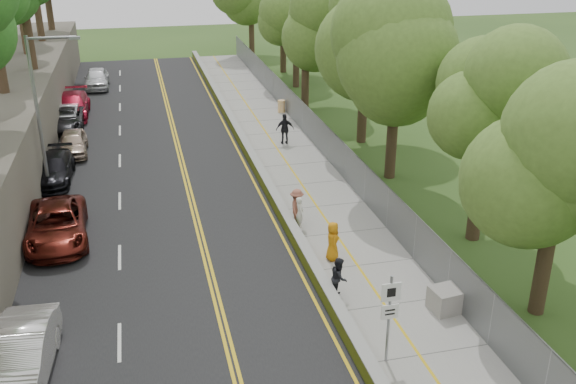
% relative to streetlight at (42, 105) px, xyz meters
% --- Properties ---
extents(ground, '(140.00, 140.00, 0.00)m').
position_rel_streetlight_xyz_m(ground, '(10.46, -14.00, -4.64)').
color(ground, '#33511E').
rests_on(ground, ground).
extents(road, '(11.20, 66.00, 0.04)m').
position_rel_streetlight_xyz_m(road, '(5.06, 1.00, -4.62)').
color(road, black).
rests_on(road, ground).
extents(sidewalk, '(4.20, 66.00, 0.05)m').
position_rel_streetlight_xyz_m(sidewalk, '(13.01, 1.00, -4.61)').
color(sidewalk, gray).
rests_on(sidewalk, ground).
extents(jersey_barrier, '(0.42, 66.00, 0.60)m').
position_rel_streetlight_xyz_m(jersey_barrier, '(10.71, 1.00, -4.34)').
color(jersey_barrier, '#A3C512').
rests_on(jersey_barrier, ground).
extents(chainlink_fence, '(0.04, 66.00, 2.00)m').
position_rel_streetlight_xyz_m(chainlink_fence, '(15.11, 1.00, -3.64)').
color(chainlink_fence, slate).
rests_on(chainlink_fence, ground).
extents(trees_fenceside, '(7.00, 66.00, 14.00)m').
position_rel_streetlight_xyz_m(trees_fenceside, '(17.46, 1.00, 2.36)').
color(trees_fenceside, olive).
rests_on(trees_fenceside, ground).
extents(streetlight, '(2.52, 0.22, 8.00)m').
position_rel_streetlight_xyz_m(streetlight, '(0.00, 0.00, 0.00)').
color(streetlight, gray).
rests_on(streetlight, ground).
extents(signpost, '(0.62, 0.09, 3.10)m').
position_rel_streetlight_xyz_m(signpost, '(11.51, -17.02, -2.68)').
color(signpost, gray).
rests_on(signpost, sidewalk).
extents(construction_barrel, '(0.53, 0.53, 0.88)m').
position_rel_streetlight_xyz_m(construction_barrel, '(14.76, 11.80, -4.15)').
color(construction_barrel, orange).
rests_on(construction_barrel, sidewalk).
extents(concrete_block, '(1.40, 1.13, 0.86)m').
position_rel_streetlight_xyz_m(concrete_block, '(14.76, -14.77, -4.16)').
color(concrete_block, gray).
rests_on(concrete_block, sidewalk).
extents(car_1, '(2.05, 5.04, 1.63)m').
position_rel_streetlight_xyz_m(car_1, '(0.41, -15.27, -3.79)').
color(car_1, white).
rests_on(car_1, road).
extents(car_2, '(2.85, 5.62, 1.52)m').
position_rel_streetlight_xyz_m(car_2, '(0.68, -5.82, -3.84)').
color(car_2, '#50150F').
rests_on(car_2, road).
extents(car_3, '(2.16, 4.93, 1.41)m').
position_rel_streetlight_xyz_m(car_3, '(-0.14, 1.50, -3.90)').
color(car_3, black).
rests_on(car_3, road).
extents(car_4, '(1.73, 4.06, 1.37)m').
position_rel_streetlight_xyz_m(car_4, '(0.62, 5.86, -3.92)').
color(car_4, tan).
rests_on(car_4, road).
extents(car_5, '(1.59, 4.18, 1.36)m').
position_rel_streetlight_xyz_m(car_5, '(-0.14, 11.83, -3.92)').
color(car_5, silver).
rests_on(car_5, road).
extents(car_6, '(2.40, 5.01, 1.38)m').
position_rel_streetlight_xyz_m(car_6, '(-0.14, 11.11, -3.91)').
color(car_6, black).
rests_on(car_6, road).
extents(car_7, '(2.37, 5.69, 1.64)m').
position_rel_streetlight_xyz_m(car_7, '(0.03, 14.10, -3.78)').
color(car_7, maroon).
rests_on(car_7, road).
extents(car_8, '(1.96, 4.75, 1.61)m').
position_rel_streetlight_xyz_m(car_8, '(1.46, 22.61, -3.79)').
color(car_8, silver).
rests_on(car_8, road).
extents(painter_0, '(0.61, 0.87, 1.67)m').
position_rel_streetlight_xyz_m(painter_0, '(11.81, -10.25, -3.75)').
color(painter_0, orange).
rests_on(painter_0, sidewalk).
extents(painter_1, '(0.42, 0.60, 1.57)m').
position_rel_streetlight_xyz_m(painter_1, '(11.21, -7.22, -3.80)').
color(painter_1, white).
rests_on(painter_1, sidewalk).
extents(painter_2, '(0.83, 0.93, 1.59)m').
position_rel_streetlight_xyz_m(painter_2, '(11.21, -13.00, -3.80)').
color(painter_2, black).
rests_on(painter_2, sidewalk).
extents(painter_3, '(0.98, 1.27, 1.73)m').
position_rel_streetlight_xyz_m(painter_3, '(11.21, -6.69, -3.73)').
color(painter_3, '#9B5744').
rests_on(painter_3, sidewalk).
extents(person_far, '(1.14, 0.53, 1.91)m').
position_rel_streetlight_xyz_m(person_far, '(13.35, 4.70, -3.63)').
color(person_far, black).
rests_on(person_far, sidewalk).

